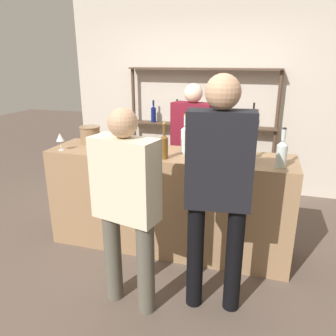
{
  "coord_description": "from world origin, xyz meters",
  "views": [
    {
      "loc": [
        0.87,
        -2.97,
        1.91
      ],
      "look_at": [
        0.0,
        0.0,
        0.88
      ],
      "focal_mm": 35.0,
      "sensor_mm": 36.0,
      "label": 1
    }
  ],
  "objects": [
    {
      "name": "counter_bottle_0",
      "position": [
        1.04,
        -0.15,
        1.16
      ],
      "size": [
        0.09,
        0.09,
        0.34
      ],
      "color": "silver",
      "rests_on": "bar_counter"
    },
    {
      "name": "counter_bottle_2",
      "position": [
        0.16,
        0.06,
        1.18
      ],
      "size": [
        0.09,
        0.09,
        0.38
      ],
      "color": "silver",
      "rests_on": "bar_counter"
    },
    {
      "name": "customer_center",
      "position": [
        -0.05,
        -0.93,
        0.92
      ],
      "size": [
        0.53,
        0.32,
        1.6
      ],
      "rotation": [
        0.0,
        0.0,
        1.35
      ],
      "color": "#575347",
      "rests_on": "ground_plane"
    },
    {
      "name": "back_shelf",
      "position": [
        -0.01,
        1.72,
        1.19
      ],
      "size": [
        2.15,
        0.18,
        1.79
      ],
      "color": "#4C3828",
      "rests_on": "ground_plane"
    },
    {
      "name": "counter_bottle_3",
      "position": [
        -0.43,
        -0.02,
        1.17
      ],
      "size": [
        0.07,
        0.07,
        0.36
      ],
      "color": "silver",
      "rests_on": "bar_counter"
    },
    {
      "name": "ground_plane",
      "position": [
        0.0,
        0.0,
        0.0
      ],
      "size": [
        16.0,
        16.0,
        0.0
      ],
      "primitive_type": "plane",
      "color": "brown"
    },
    {
      "name": "counter_bottle_1",
      "position": [
        0.62,
        0.05,
        1.17
      ],
      "size": [
        0.07,
        0.07,
        0.37
      ],
      "color": "#0F1956",
      "rests_on": "bar_counter"
    },
    {
      "name": "bar_counter",
      "position": [
        0.0,
        0.0,
        0.52
      ],
      "size": [
        2.44,
        0.6,
        1.03
      ],
      "primitive_type": "cube",
      "color": "#997551",
      "rests_on": "ground_plane"
    },
    {
      "name": "counter_bottle_5",
      "position": [
        0.74,
        -0.07,
        1.16
      ],
      "size": [
        0.09,
        0.09,
        0.35
      ],
      "color": "black",
      "rests_on": "bar_counter"
    },
    {
      "name": "wine_glass",
      "position": [
        -1.07,
        -0.2,
        1.16
      ],
      "size": [
        0.08,
        0.08,
        0.17
      ],
      "color": "silver",
      "rests_on": "bar_counter"
    },
    {
      "name": "server_behind_counter",
      "position": [
        0.08,
        0.77,
        0.95
      ],
      "size": [
        0.52,
        0.31,
        1.64
      ],
      "rotation": [
        0.0,
        0.0,
        -1.78
      ],
      "color": "black",
      "rests_on": "ground_plane"
    },
    {
      "name": "ice_bucket",
      "position": [
        -0.91,
        0.12,
        1.13
      ],
      "size": [
        0.22,
        0.22,
        0.19
      ],
      "color": "#846647",
      "rests_on": "bar_counter"
    },
    {
      "name": "customer_right",
      "position": [
        0.6,
        -0.77,
        1.08
      ],
      "size": [
        0.49,
        0.26,
        1.82
      ],
      "rotation": [
        0.0,
        0.0,
        1.69
      ],
      "color": "black",
      "rests_on": "ground_plane"
    },
    {
      "name": "cork_jar",
      "position": [
        -0.72,
        -0.17,
        1.09
      ],
      "size": [
        0.13,
        0.13,
        0.12
      ],
      "color": "silver",
      "rests_on": "bar_counter"
    },
    {
      "name": "counter_bottle_4",
      "position": [
        0.02,
        -0.19,
        1.16
      ],
      "size": [
        0.07,
        0.07,
        0.34
      ],
      "color": "brown",
      "rests_on": "bar_counter"
    },
    {
      "name": "back_wall",
      "position": [
        0.0,
        1.9,
        1.4
      ],
      "size": [
        4.04,
        0.12,
        2.8
      ],
      "primitive_type": "cube",
      "color": "beige",
      "rests_on": "ground_plane"
    }
  ]
}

